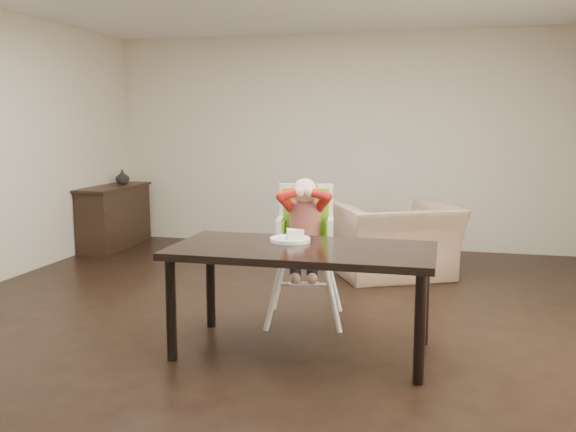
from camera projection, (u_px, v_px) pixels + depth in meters
name	position (u px, v px, depth m)	size (l,w,h in m)	color
ground	(265.00, 329.00, 5.01)	(7.00, 7.00, 0.00)	black
room_walls	(263.00, 87.00, 4.74)	(6.02, 7.02, 2.71)	beige
dining_table	(302.00, 258.00, 4.41)	(1.80, 0.90, 0.75)	black
high_chair	(305.00, 221.00, 5.13)	(0.56, 0.56, 1.16)	white
plate	(291.00, 237.00, 4.60)	(0.37, 0.37, 0.08)	white
armchair	(395.00, 228.00, 6.61)	(1.17, 0.76, 1.03)	#A18266
sideboard	(115.00, 216.00, 8.21)	(0.44, 1.26, 0.79)	black
vase	(122.00, 177.00, 8.37)	(0.18, 0.19, 0.18)	#99999E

